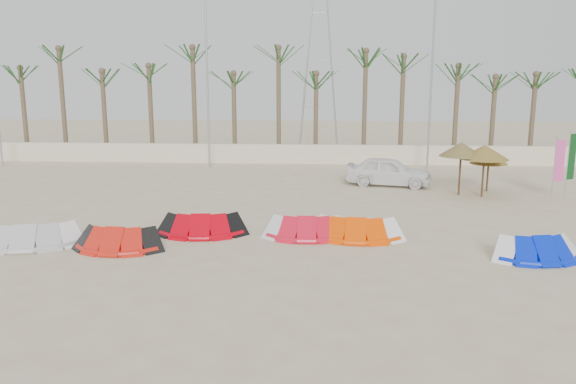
# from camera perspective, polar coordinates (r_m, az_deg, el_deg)

# --- Properties ---
(ground) EXTENTS (120.00, 120.00, 0.00)m
(ground) POSITION_cam_1_polar(r_m,az_deg,el_deg) (16.86, -1.29, -8.46)
(ground) COLOR beige
(ground) RESTS_ON ground
(boundary_wall) EXTENTS (60.00, 0.30, 1.30)m
(boundary_wall) POSITION_cam_1_polar(r_m,az_deg,el_deg) (38.15, 1.51, 3.88)
(boundary_wall) COLOR beige
(boundary_wall) RESTS_ON ground
(palm_line) EXTENTS (52.00, 4.00, 7.70)m
(palm_line) POSITION_cam_1_polar(r_m,az_deg,el_deg) (39.28, 2.63, 12.57)
(palm_line) COLOR brown
(palm_line) RESTS_ON ground
(lamp_b) EXTENTS (1.25, 0.14, 11.00)m
(lamp_b) POSITION_cam_1_polar(r_m,az_deg,el_deg) (36.52, -8.15, 11.48)
(lamp_b) COLOR #A5A8AD
(lamp_b) RESTS_ON ground
(lamp_c) EXTENTS (1.25, 0.14, 11.00)m
(lamp_c) POSITION_cam_1_polar(r_m,az_deg,el_deg) (36.39, 14.43, 11.24)
(lamp_c) COLOR #A5A8AD
(lamp_c) RESTS_ON ground
(pylon) EXTENTS (3.00, 3.00, 14.00)m
(pylon) POSITION_cam_1_polar(r_m,az_deg,el_deg) (44.16, 3.09, 4.08)
(pylon) COLOR #A5A8AD
(pylon) RESTS_ON ground
(kite_grey) EXTENTS (3.77, 2.19, 0.90)m
(kite_grey) POSITION_cam_1_polar(r_m,az_deg,el_deg) (21.71, -24.52, -3.77)
(kite_grey) COLOR #B2B2B2
(kite_grey) RESTS_ON ground
(kite_red_left) EXTENTS (3.11, 1.62, 0.90)m
(kite_red_left) POSITION_cam_1_polar(r_m,az_deg,el_deg) (20.18, -16.68, -4.32)
(kite_red_left) COLOR red
(kite_red_left) RESTS_ON ground
(kite_red_mid) EXTENTS (3.37, 1.77, 0.90)m
(kite_red_mid) POSITION_cam_1_polar(r_m,az_deg,el_deg) (21.40, -8.60, -3.04)
(kite_red_mid) COLOR #C6000F
(kite_red_mid) RESTS_ON ground
(kite_red_right) EXTENTS (3.13, 1.61, 0.90)m
(kite_red_right) POSITION_cam_1_polar(r_m,az_deg,el_deg) (20.78, 1.91, -3.36)
(kite_red_right) COLOR red
(kite_red_right) RESTS_ON ground
(kite_orange) EXTENTS (3.43, 1.79, 0.90)m
(kite_orange) POSITION_cam_1_polar(r_m,az_deg,el_deg) (20.78, 6.89, -3.44)
(kite_orange) COLOR #FF4700
(kite_orange) RESTS_ON ground
(kite_blue) EXTENTS (3.08, 1.91, 0.90)m
(kite_blue) POSITION_cam_1_polar(r_m,az_deg,el_deg) (20.00, 23.86, -4.98)
(kite_blue) COLOR #0320D5
(kite_blue) RESTS_ON ground
(parasol_left) EXTENTS (2.16, 2.16, 2.64)m
(parasol_left) POSITION_cam_1_polar(r_m,az_deg,el_deg) (28.95, 17.19, 4.16)
(parasol_left) COLOR #4C331E
(parasol_left) RESTS_ON ground
(parasol_mid) EXTENTS (2.34, 2.34, 2.56)m
(parasol_mid) POSITION_cam_1_polar(r_m,az_deg,el_deg) (28.85, 19.35, 3.84)
(parasol_mid) COLOR #4C331E
(parasol_mid) RESTS_ON ground
(parasol_right) EXTENTS (1.92, 1.92, 2.13)m
(parasol_right) POSITION_cam_1_polar(r_m,az_deg,el_deg) (30.43, 19.74, 3.37)
(parasol_right) COLOR #4C331E
(parasol_right) RESTS_ON ground
(flag_pink) EXTENTS (0.44, 0.18, 3.05)m
(flag_pink) POSITION_cam_1_polar(r_m,az_deg,el_deg) (29.68, 25.75, 2.76)
(flag_pink) COLOR #A5A8AD
(flag_pink) RESTS_ON ground
(flag_green) EXTENTS (0.44, 0.18, 3.36)m
(flag_green) POSITION_cam_1_polar(r_m,az_deg,el_deg) (29.70, 26.87, 3.02)
(flag_green) COLOR #A5A8AD
(flag_green) RESTS_ON ground
(car) EXTENTS (4.86, 2.82, 1.56)m
(car) POSITION_cam_1_polar(r_m,az_deg,el_deg) (30.79, 10.18, 2.08)
(car) COLOR white
(car) RESTS_ON ground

